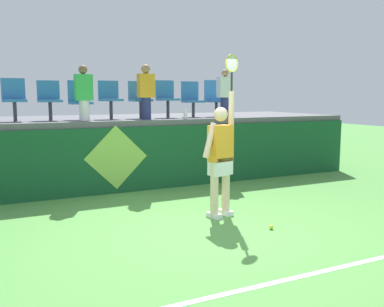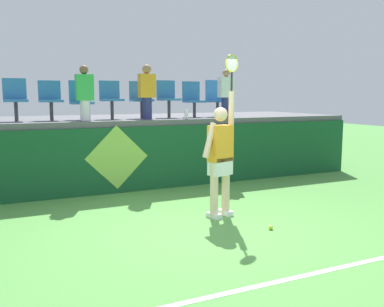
{
  "view_description": "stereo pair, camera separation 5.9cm",
  "coord_description": "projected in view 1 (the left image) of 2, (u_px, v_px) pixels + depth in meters",
  "views": [
    {
      "loc": [
        -2.71,
        -5.14,
        1.92
      ],
      "look_at": [
        0.28,
        1.06,
        0.99
      ],
      "focal_mm": 39.52,
      "sensor_mm": 36.0,
      "label": 1
    },
    {
      "loc": [
        -2.66,
        -5.17,
        1.92
      ],
      "look_at": [
        0.28,
        1.06,
        0.99
      ],
      "focal_mm": 39.52,
      "sensor_mm": 36.0,
      "label": 2
    }
  ],
  "objects": [
    {
      "name": "stadium_chair_5",
      "position": [
        167.0,
        96.0,
        9.59
      ],
      "size": [
        0.44,
        0.42,
        0.85
      ],
      "color": "#38383D",
      "rests_on": "spectator_platform"
    },
    {
      "name": "wall_signage_mount",
      "position": [
        117.0,
        193.0,
        8.42
      ],
      "size": [
        1.27,
        0.01,
        1.36
      ],
      "color": "#144C28",
      "rests_on": "ground_plane"
    },
    {
      "name": "spectator_platform",
      "position": [
        117.0,
        120.0,
        9.86
      ],
      "size": [
        10.87,
        3.07,
        0.12
      ],
      "primitive_type": "cube",
      "color": "#56565B",
      "rests_on": "court_back_wall"
    },
    {
      "name": "court_back_wall",
      "position": [
        138.0,
        159.0,
        8.63
      ],
      "size": [
        10.87,
        0.2,
        1.31
      ],
      "primitive_type": "cube",
      "color": "#144C28",
      "rests_on": "ground_plane"
    },
    {
      "name": "tennis_ball",
      "position": [
        271.0,
        227.0,
        6.14
      ],
      "size": [
        0.07,
        0.07,
        0.07
      ],
      "primitive_type": "sphere",
      "color": "#D1E533",
      "rests_on": "ground_plane"
    },
    {
      "name": "tennis_player",
      "position": [
        221.0,
        156.0,
        6.67
      ],
      "size": [
        0.73,
        0.36,
        2.57
      ],
      "color": "white",
      "rests_on": "ground_plane"
    },
    {
      "name": "stadium_chair_1",
      "position": [
        49.0,
        98.0,
        8.5
      ],
      "size": [
        0.44,
        0.42,
        0.8
      ],
      "color": "#38383D",
      "rests_on": "spectator_platform"
    },
    {
      "name": "stadium_chair_6",
      "position": [
        192.0,
        98.0,
        9.88
      ],
      "size": [
        0.44,
        0.42,
        0.83
      ],
      "color": "#38383D",
      "rests_on": "spectator_platform"
    },
    {
      "name": "ground_plane",
      "position": [
        206.0,
        232.0,
        6.02
      ],
      "size": [
        40.0,
        40.0,
        0.0
      ],
      "primitive_type": "plane",
      "color": "#519342"
    },
    {
      "name": "stadium_chair_0",
      "position": [
        14.0,
        97.0,
        8.21
      ],
      "size": [
        0.44,
        0.42,
        0.84
      ],
      "color": "#38383D",
      "rests_on": "spectator_platform"
    },
    {
      "name": "water_bottle",
      "position": [
        185.0,
        114.0,
        9.14
      ],
      "size": [
        0.07,
        0.07,
        0.2
      ],
      "primitive_type": "cylinder",
      "color": "white",
      "rests_on": "spectator_platform"
    },
    {
      "name": "court_baseline_stripe",
      "position": [
        285.0,
        280.0,
        4.44
      ],
      "size": [
        9.78,
        0.08,
        0.01
      ],
      "primitive_type": "cube",
      "color": "white",
      "rests_on": "ground_plane"
    },
    {
      "name": "stadium_chair_4",
      "position": [
        140.0,
        97.0,
        9.32
      ],
      "size": [
        0.44,
        0.42,
        0.82
      ],
      "color": "#38383D",
      "rests_on": "spectator_platform"
    },
    {
      "name": "stadium_chair_3",
      "position": [
        110.0,
        97.0,
        9.03
      ],
      "size": [
        0.44,
        0.42,
        0.82
      ],
      "color": "#38383D",
      "rests_on": "spectator_platform"
    },
    {
      "name": "spectator_1",
      "position": [
        225.0,
        93.0,
        9.7
      ],
      "size": [
        0.34,
        0.2,
        1.09
      ],
      "color": "navy",
      "rests_on": "spectator_platform"
    },
    {
      "name": "stadium_chair_2",
      "position": [
        80.0,
        99.0,
        8.77
      ],
      "size": [
        0.44,
        0.42,
        0.82
      ],
      "color": "#38383D",
      "rests_on": "spectator_platform"
    },
    {
      "name": "spectator_2",
      "position": [
        146.0,
        91.0,
        8.92
      ],
      "size": [
        0.34,
        0.2,
        1.15
      ],
      "color": "navy",
      "rests_on": "spectator_platform"
    },
    {
      "name": "spectator_0",
      "position": [
        84.0,
        92.0,
        8.38
      ],
      "size": [
        0.34,
        0.2,
        1.09
      ],
      "color": "white",
      "rests_on": "spectator_platform"
    },
    {
      "name": "stadium_chair_7",
      "position": [
        215.0,
        97.0,
        10.14
      ],
      "size": [
        0.44,
        0.42,
        0.87
      ],
      "color": "#38383D",
      "rests_on": "spectator_platform"
    }
  ]
}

